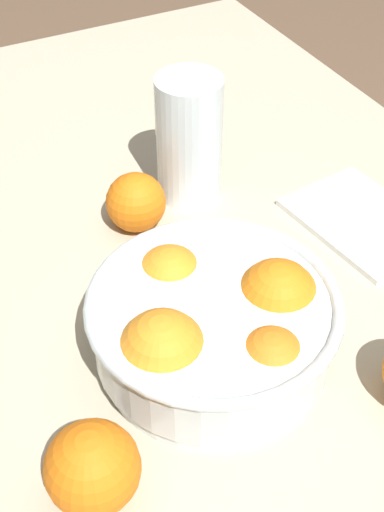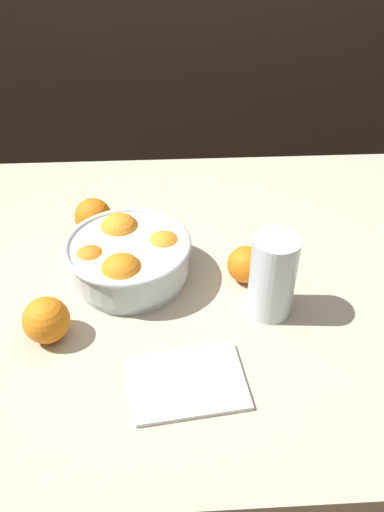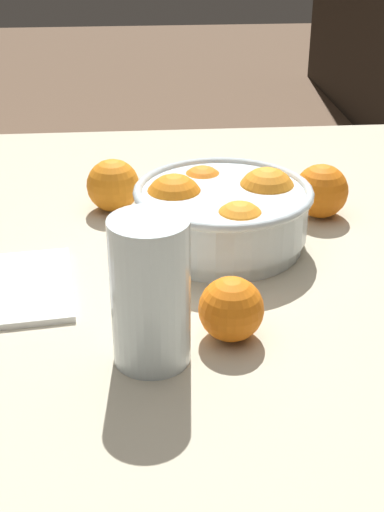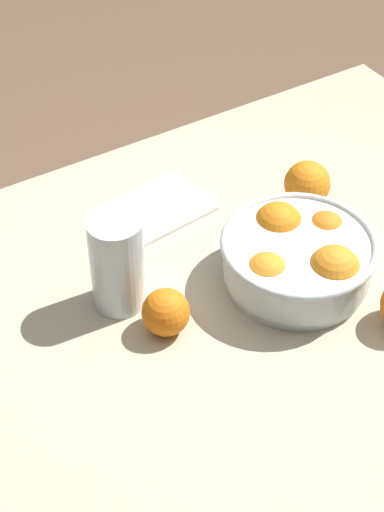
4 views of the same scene
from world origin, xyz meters
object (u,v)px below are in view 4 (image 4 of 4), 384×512
Objects in this scene: orange_loose_front at (166,312)px; fruit_bowl at (299,257)px; orange_loose_near_bowl at (307,184)px; juice_glass at (117,266)px.

fruit_bowl is at bearing 175.48° from orange_loose_front.
orange_loose_front is (0.35, 0.13, -0.00)m from orange_loose_near_bowl.
orange_loose_front is at bearing 20.34° from orange_loose_near_bowl.
juice_glass is 2.00× the size of orange_loose_near_bowl.
orange_loose_near_bowl is (-0.38, -0.04, -0.03)m from juice_glass.
fruit_bowl is 3.03× the size of orange_loose_near_bowl.
juice_glass is at bearing 6.64° from orange_loose_near_bowl.
orange_loose_near_bowl is at bearing -131.00° from fruit_bowl.
orange_loose_front is at bearing 109.98° from juice_glass.
orange_loose_front is (0.22, -0.02, -0.01)m from fruit_bowl.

